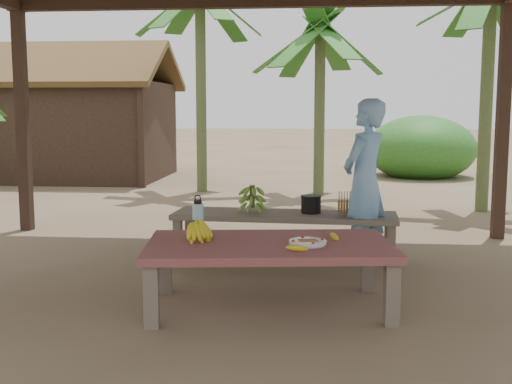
# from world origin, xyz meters

# --- Properties ---
(ground) EXTENTS (80.00, 80.00, 0.00)m
(ground) POSITION_xyz_m (0.00, 0.00, 0.00)
(ground) COLOR brown
(ground) RESTS_ON ground
(work_table) EXTENTS (1.91, 1.21, 0.50)m
(work_table) POSITION_xyz_m (0.38, -0.51, 0.43)
(work_table) COLOR brown
(work_table) RESTS_ON ground
(bench) EXTENTS (2.23, 0.73, 0.45)m
(bench) POSITION_xyz_m (0.41, 1.11, 0.39)
(bench) COLOR brown
(bench) RESTS_ON ground
(ripe_banana_bunch) EXTENTS (0.30, 0.27, 0.17)m
(ripe_banana_bunch) POSITION_xyz_m (-0.20, -0.49, 0.58)
(ripe_banana_bunch) COLOR yellow
(ripe_banana_bunch) RESTS_ON work_table
(plate) EXTENTS (0.27, 0.27, 0.04)m
(plate) POSITION_xyz_m (0.66, -0.58, 0.52)
(plate) COLOR white
(plate) RESTS_ON work_table
(loose_banana_front) EXTENTS (0.17, 0.10, 0.04)m
(loose_banana_front) POSITION_xyz_m (0.59, -0.79, 0.52)
(loose_banana_front) COLOR yellow
(loose_banana_front) RESTS_ON work_table
(loose_banana_side) EXTENTS (0.10, 0.15, 0.04)m
(loose_banana_side) POSITION_xyz_m (0.86, -0.37, 0.52)
(loose_banana_side) COLOR yellow
(loose_banana_side) RESTS_ON work_table
(water_flask) EXTENTS (0.09, 0.09, 0.32)m
(water_flask) POSITION_xyz_m (-0.20, -0.27, 0.63)
(water_flask) COLOR #3CA5BB
(water_flask) RESTS_ON work_table
(green_banana_stalk) EXTENTS (0.26, 0.26, 0.29)m
(green_banana_stalk) POSITION_xyz_m (0.09, 1.13, 0.59)
(green_banana_stalk) COLOR #598C2D
(green_banana_stalk) RESTS_ON bench
(cooking_pot) EXTENTS (0.20, 0.20, 0.17)m
(cooking_pot) POSITION_xyz_m (0.67, 1.15, 0.53)
(cooking_pot) COLOR black
(cooking_pot) RESTS_ON bench
(skewer_rack) EXTENTS (0.18, 0.09, 0.24)m
(skewer_rack) POSITION_xyz_m (1.01, 1.03, 0.57)
(skewer_rack) COLOR #A57F47
(skewer_rack) RESTS_ON bench
(woman) EXTENTS (0.63, 0.69, 1.58)m
(woman) POSITION_xyz_m (1.18, 0.99, 0.79)
(woman) COLOR #73A8DA
(woman) RESTS_ON ground
(hut) EXTENTS (4.40, 3.43, 2.85)m
(hut) POSITION_xyz_m (-4.50, 8.00, 1.10)
(hut) COLOR black
(hut) RESTS_ON ground
(banana_plant_ne) EXTENTS (1.80, 1.80, 3.44)m
(banana_plant_ne) POSITION_xyz_m (3.11, 4.26, 2.94)
(banana_plant_ne) COLOR #596638
(banana_plant_ne) RESTS_ON ground
(banana_plant_n) EXTENTS (1.80, 1.80, 3.07)m
(banana_plant_n) POSITION_xyz_m (0.77, 5.80, 2.58)
(banana_plant_n) COLOR #596638
(banana_plant_n) RESTS_ON ground
(banana_plant_nw) EXTENTS (1.80, 1.80, 3.74)m
(banana_plant_nw) POSITION_xyz_m (-1.29, 6.03, 3.23)
(banana_plant_nw) COLOR #596638
(banana_plant_nw) RESTS_ON ground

